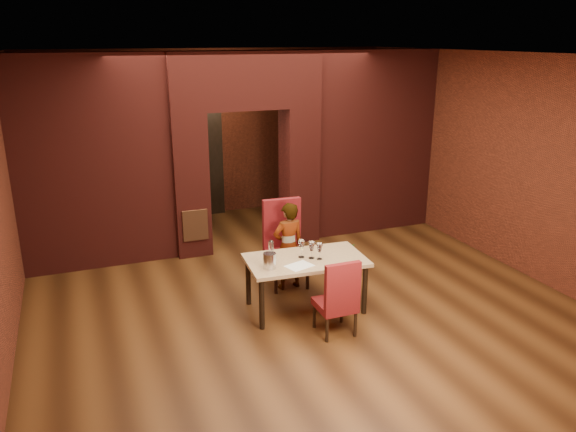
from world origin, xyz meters
name	(u,v)px	position (x,y,z in m)	size (l,w,h in m)	color
floor	(290,291)	(0.00, 0.00, 0.00)	(8.00, 8.00, 0.00)	#4C2B13
ceiling	(291,54)	(0.00, 0.00, 3.20)	(7.00, 8.00, 0.04)	silver
wall_back	(215,133)	(0.00, 4.00, 1.60)	(7.00, 0.04, 3.20)	maroon
wall_front	(505,314)	(0.00, -4.00, 1.60)	(7.00, 0.04, 3.20)	maroon
wall_right	(502,160)	(3.50, 0.00, 1.60)	(0.04, 8.00, 3.20)	maroon
pillar_left	(189,184)	(-0.95, 2.00, 1.15)	(0.55, 0.55, 2.30)	maroon
pillar_right	(299,174)	(0.95, 2.00, 1.15)	(0.55, 0.55, 2.30)	maroon
lintel	(244,80)	(0.00, 2.00, 2.75)	(2.45, 0.55, 0.90)	maroon
wing_wall_left	(94,164)	(-2.36, 2.00, 1.60)	(2.27, 0.35, 3.20)	maroon
wing_wall_right	(372,143)	(2.36, 2.00, 1.60)	(2.27, 0.35, 3.20)	maroon
vent_panel	(195,225)	(-0.95, 1.71, 0.55)	(0.40, 0.03, 0.50)	#A5592F
rear_door	(197,163)	(-0.40, 3.94, 1.05)	(0.90, 0.08, 2.10)	black
rear_door_frame	(197,164)	(-0.40, 3.90, 1.05)	(1.02, 0.04, 2.22)	black
dining_table	(306,284)	(-0.02, -0.57, 0.35)	(1.51, 0.85, 0.71)	tan
chair_far	(287,245)	(0.03, 0.22, 0.61)	(0.56, 0.56, 1.22)	maroon
chair_near	(335,296)	(0.07, -1.26, 0.48)	(0.44, 0.44, 0.97)	maroon
person_seated	(288,246)	(0.02, 0.12, 0.63)	(0.46, 0.30, 1.26)	white
wine_glass_a	(301,249)	(-0.05, -0.51, 0.82)	(0.09, 0.09, 0.23)	white
wine_glass_b	(312,250)	(0.05, -0.59, 0.82)	(0.09, 0.09, 0.22)	white
wine_glass_c	(320,251)	(0.14, -0.65, 0.81)	(0.09, 0.09, 0.21)	white
tasting_sheet	(299,266)	(-0.19, -0.77, 0.71)	(0.32, 0.23, 0.00)	white
wine_bucket	(270,261)	(-0.55, -0.70, 0.81)	(0.16, 0.16, 0.20)	#BCBCC3
water_bottle	(271,250)	(-0.44, -0.45, 0.84)	(0.06, 0.06, 0.27)	white
potted_plant	(342,257)	(1.02, 0.43, 0.20)	(0.35, 0.30, 0.39)	#2A6726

